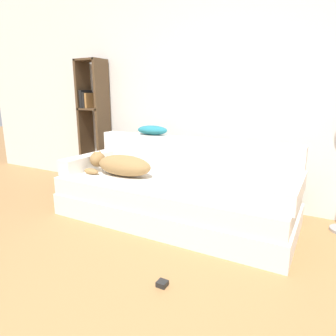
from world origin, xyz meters
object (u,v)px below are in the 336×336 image
object	(u,v)px
dog	(120,165)
power_adapter	(162,284)
laptop	(176,182)
bookshelf	(93,117)
couch	(173,201)
throw_pillow	(152,130)

from	to	relation	value
dog	power_adapter	xyz separation A→B (m)	(1.01, -0.90, -0.47)
laptop	bookshelf	distance (m)	1.73
dog	power_adapter	size ratio (longest dim) A/B	11.63
couch	throw_pillow	world-z (taller)	throw_pillow
power_adapter	bookshelf	bearing A→B (deg)	141.39
dog	throw_pillow	bearing A→B (deg)	78.36
couch	laptop	distance (m)	0.21
bookshelf	power_adapter	distance (m)	2.61
laptop	throw_pillow	distance (m)	0.79
couch	power_adapter	bearing A→B (deg)	-65.56
dog	bookshelf	world-z (taller)	bookshelf
laptop	power_adapter	world-z (taller)	laptop
couch	dog	world-z (taller)	dog
couch	dog	bearing A→B (deg)	-174.83
bookshelf	throw_pillow	bearing A→B (deg)	-9.62
couch	laptop	xyz separation A→B (m)	(0.05, -0.03, 0.20)
power_adapter	dog	bearing A→B (deg)	138.17
couch	dog	distance (m)	0.65
throw_pillow	bookshelf	world-z (taller)	bookshelf
couch	laptop	bearing A→B (deg)	-26.83
throw_pillow	power_adapter	size ratio (longest dim) A/B	5.69
dog	laptop	xyz separation A→B (m)	(0.62, 0.03, -0.10)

